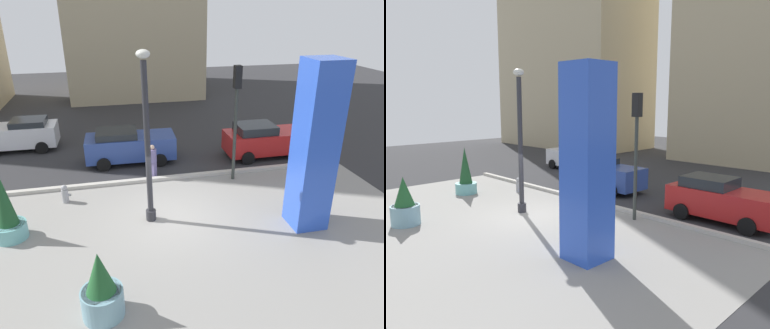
% 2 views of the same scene
% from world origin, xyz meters
% --- Properties ---
extents(ground_plane, '(60.00, 60.00, 0.00)m').
position_xyz_m(ground_plane, '(0.00, 4.00, 0.00)').
color(ground_plane, '#2D2D30').
extents(plaza_pavement, '(18.00, 10.00, 0.02)m').
position_xyz_m(plaza_pavement, '(0.00, -2.00, 0.00)').
color(plaza_pavement, gray).
rests_on(plaza_pavement, ground_plane).
extents(curb_strip, '(18.00, 0.24, 0.16)m').
position_xyz_m(curb_strip, '(0.00, 3.12, 0.08)').
color(curb_strip, '#B7B2A8').
rests_on(curb_strip, ground_plane).
extents(lamp_post, '(0.44, 0.44, 5.95)m').
position_xyz_m(lamp_post, '(-0.63, -0.04, 2.90)').
color(lamp_post, '#2D2D33').
rests_on(lamp_post, ground_plane).
extents(art_pillar_blue, '(1.16, 1.16, 5.73)m').
position_xyz_m(art_pillar_blue, '(4.66, -1.49, 2.87)').
color(art_pillar_blue, blue).
rests_on(art_pillar_blue, ground_plane).
extents(potted_plant_mid_plaza, '(1.06, 1.06, 2.38)m').
position_xyz_m(potted_plant_mid_plaza, '(-5.31, -0.13, 0.92)').
color(potted_plant_mid_plaza, '#6BB2B2').
rests_on(potted_plant_mid_plaza, ground_plane).
extents(potted_plant_curbside, '(1.06, 1.06, 1.87)m').
position_xyz_m(potted_plant_curbside, '(-2.35, -4.21, 0.77)').
color(potted_plant_curbside, '#7AA8B7').
rests_on(potted_plant_curbside, ground_plane).
extents(fire_hydrant, '(0.36, 0.26, 0.75)m').
position_xyz_m(fire_hydrant, '(-3.75, 2.00, 0.37)').
color(fire_hydrant, '#99999E').
rests_on(fire_hydrant, ground_plane).
extents(traffic_light_corner, '(0.28, 0.42, 4.97)m').
position_xyz_m(traffic_light_corner, '(3.35, 2.54, 3.34)').
color(traffic_light_corner, '#333833').
rests_on(traffic_light_corner, ground_plane).
extents(car_intersection, '(3.88, 1.98, 1.65)m').
position_xyz_m(car_intersection, '(-6.50, 8.59, 0.85)').
color(car_intersection, silver).
rests_on(car_intersection, ground_plane).
extents(car_far_lane, '(4.32, 2.07, 1.66)m').
position_xyz_m(car_far_lane, '(-0.96, 5.57, 0.86)').
color(car_far_lane, '#2D4793').
rests_on(car_far_lane, ground_plane).
extents(car_curb_west, '(4.18, 2.02, 1.71)m').
position_xyz_m(car_curb_west, '(5.81, 4.86, 0.86)').
color(car_curb_west, red).
rests_on(car_curb_west, ground_plane).
extents(pedestrian_crossing, '(0.51, 0.51, 1.56)m').
position_xyz_m(pedestrian_crossing, '(-0.09, 3.50, 0.86)').
color(pedestrian_crossing, slate).
rests_on(pedestrian_crossing, ground_plane).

